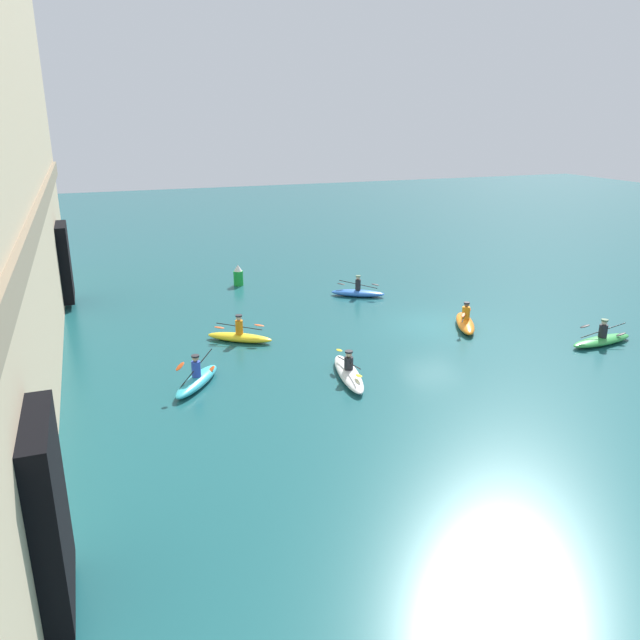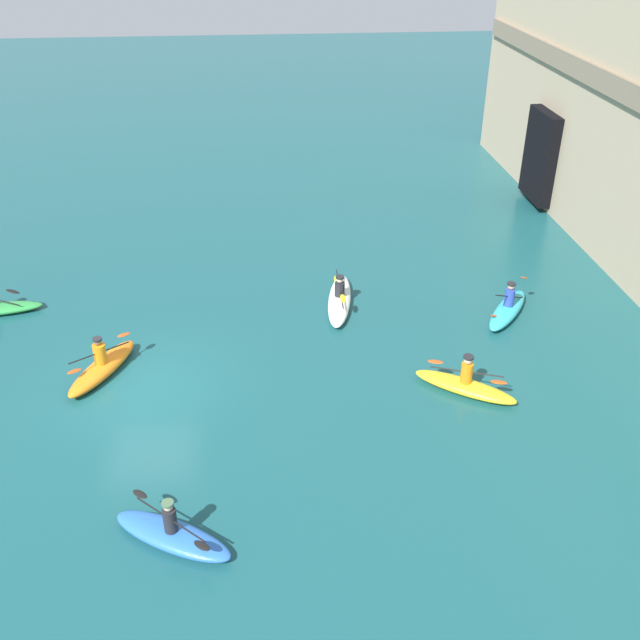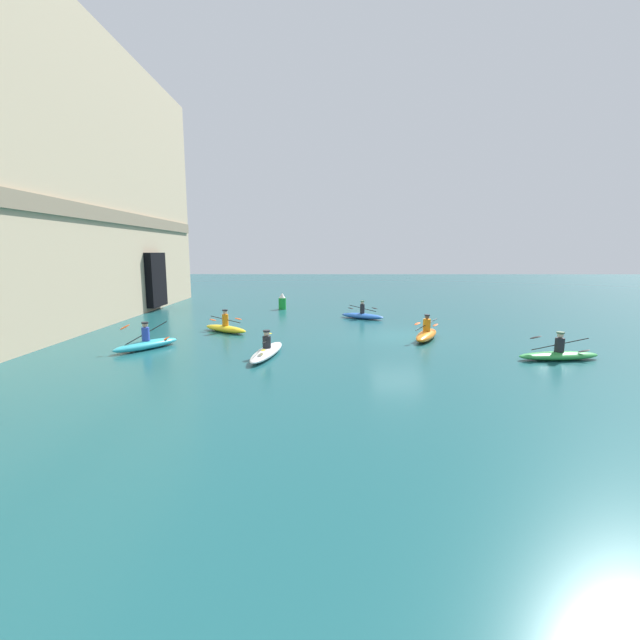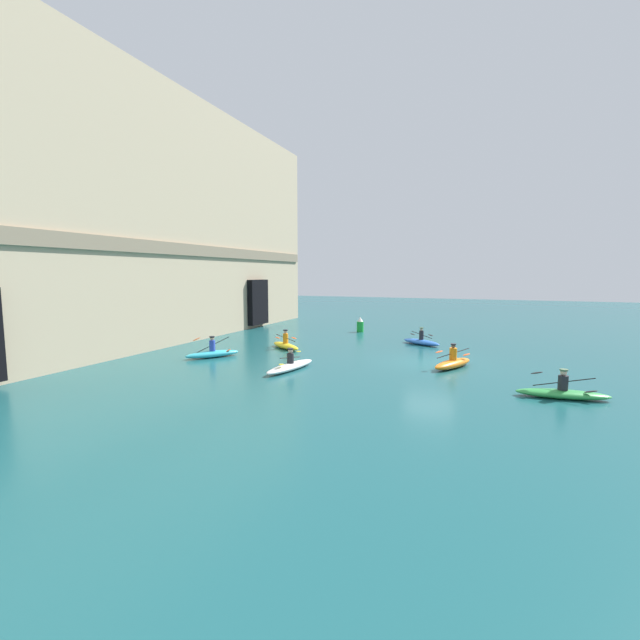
{
  "view_description": "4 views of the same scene",
  "coord_description": "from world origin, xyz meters",
  "px_view_note": "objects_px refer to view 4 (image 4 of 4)",
  "views": [
    {
      "loc": [
        -23.59,
        14.39,
        9.23
      ],
      "look_at": [
        -2.83,
        6.61,
        1.9
      ],
      "focal_mm": 35.0,
      "sensor_mm": 36.0,
      "label": 1
    },
    {
      "loc": [
        16.43,
        3.38,
        11.67
      ],
      "look_at": [
        -0.67,
        5.01,
        1.51
      ],
      "focal_mm": 40.0,
      "sensor_mm": 36.0,
      "label": 2
    },
    {
      "loc": [
        -20.86,
        3.75,
        4.13
      ],
      "look_at": [
        -0.85,
        3.89,
        0.95
      ],
      "focal_mm": 24.0,
      "sensor_mm": 36.0,
      "label": 3
    },
    {
      "loc": [
        -22.32,
        -2.76,
        4.59
      ],
      "look_at": [
        0.65,
        6.4,
        1.91
      ],
      "focal_mm": 24.0,
      "sensor_mm": 36.0,
      "label": 4
    }
  ],
  "objects_px": {
    "kayak_yellow": "(286,345)",
    "kayak_orange": "(453,363)",
    "kayak_green": "(562,393)",
    "marker_buoy": "(360,325)",
    "kayak_white": "(290,366)",
    "kayak_cyan": "(212,353)",
    "kayak_blue": "(421,341)"
  },
  "relations": [
    {
      "from": "kayak_green",
      "to": "kayak_white",
      "type": "height_order",
      "value": "kayak_green"
    },
    {
      "from": "kayak_green",
      "to": "kayak_cyan",
      "type": "xyz_separation_m",
      "value": [
        1.7,
        16.74,
        0.03
      ]
    },
    {
      "from": "kayak_yellow",
      "to": "marker_buoy",
      "type": "relative_size",
      "value": 2.32
    },
    {
      "from": "kayak_orange",
      "to": "kayak_white",
      "type": "bearing_deg",
      "value": 140.62
    },
    {
      "from": "kayak_yellow",
      "to": "kayak_white",
      "type": "height_order",
      "value": "kayak_yellow"
    },
    {
      "from": "kayak_white",
      "to": "kayak_cyan",
      "type": "bearing_deg",
      "value": -92.9
    },
    {
      "from": "kayak_yellow",
      "to": "marker_buoy",
      "type": "xyz_separation_m",
      "value": [
        9.03,
        -2.11,
        0.32
      ]
    },
    {
      "from": "kayak_cyan",
      "to": "kayak_yellow",
      "type": "xyz_separation_m",
      "value": [
        3.99,
        -2.51,
        -0.01
      ]
    },
    {
      "from": "kayak_yellow",
      "to": "kayak_orange",
      "type": "bearing_deg",
      "value": -155.02
    },
    {
      "from": "kayak_orange",
      "to": "kayak_blue",
      "type": "relative_size",
      "value": 1.06
    },
    {
      "from": "kayak_green",
      "to": "kayak_cyan",
      "type": "distance_m",
      "value": 16.83
    },
    {
      "from": "kayak_cyan",
      "to": "marker_buoy",
      "type": "xyz_separation_m",
      "value": [
        13.02,
        -4.63,
        0.32
      ]
    },
    {
      "from": "kayak_blue",
      "to": "marker_buoy",
      "type": "distance_m",
      "value": 7.01
    },
    {
      "from": "kayak_green",
      "to": "kayak_cyan",
      "type": "relative_size",
      "value": 1.16
    },
    {
      "from": "kayak_yellow",
      "to": "kayak_orange",
      "type": "xyz_separation_m",
      "value": [
        -1.83,
        -10.02,
        0.03
      ]
    },
    {
      "from": "kayak_yellow",
      "to": "kayak_blue",
      "type": "bearing_deg",
      "value": -113.3
    },
    {
      "from": "kayak_blue",
      "to": "kayak_orange",
      "type": "bearing_deg",
      "value": -38.15
    },
    {
      "from": "kayak_orange",
      "to": "kayak_blue",
      "type": "xyz_separation_m",
      "value": [
        6.43,
        2.48,
        -0.05
      ]
    },
    {
      "from": "kayak_white",
      "to": "kayak_green",
      "type": "bearing_deg",
      "value": 97.52
    },
    {
      "from": "kayak_green",
      "to": "kayak_white",
      "type": "distance_m",
      "value": 11.4
    },
    {
      "from": "kayak_cyan",
      "to": "kayak_green",
      "type": "bearing_deg",
      "value": -59.95
    },
    {
      "from": "kayak_white",
      "to": "kayak_orange",
      "type": "bearing_deg",
      "value": 125.13
    },
    {
      "from": "kayak_green",
      "to": "kayak_blue",
      "type": "relative_size",
      "value": 1.15
    },
    {
      "from": "kayak_orange",
      "to": "kayak_white",
      "type": "xyz_separation_m",
      "value": [
        -3.38,
        7.19,
        -0.05
      ]
    },
    {
      "from": "kayak_green",
      "to": "marker_buoy",
      "type": "distance_m",
      "value": 19.07
    },
    {
      "from": "kayak_green",
      "to": "marker_buoy",
      "type": "xyz_separation_m",
      "value": [
        14.72,
        12.12,
        0.34
      ]
    },
    {
      "from": "kayak_orange",
      "to": "marker_buoy",
      "type": "bearing_deg",
      "value": 61.51
    },
    {
      "from": "kayak_yellow",
      "to": "marker_buoy",
      "type": "height_order",
      "value": "marker_buoy"
    },
    {
      "from": "kayak_white",
      "to": "marker_buoy",
      "type": "xyz_separation_m",
      "value": [
        14.24,
        0.73,
        0.35
      ]
    },
    {
      "from": "kayak_white",
      "to": "marker_buoy",
      "type": "height_order",
      "value": "marker_buoy"
    },
    {
      "from": "kayak_blue",
      "to": "kayak_cyan",
      "type": "bearing_deg",
      "value": -108.74
    },
    {
      "from": "kayak_cyan",
      "to": "kayak_orange",
      "type": "bearing_deg",
      "value": -44.37
    }
  ]
}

